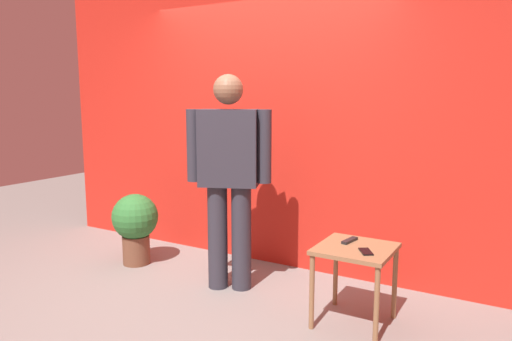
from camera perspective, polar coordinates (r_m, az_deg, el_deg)
The scene contains 7 objects.
ground_plane at distance 3.95m, azimuth -7.86°, elevation -15.47°, with size 12.00×12.00×0.00m, color gray.
back_wall_red at distance 4.63m, azimuth 1.30°, elevation 7.60°, with size 5.08×0.12×3.04m, color red.
standing_person at distance 3.97m, azimuth -3.22°, elevation -0.10°, with size 0.69×0.41×1.79m.
side_table at distance 3.52m, azimuth 11.66°, elevation -10.21°, with size 0.52×0.52×0.57m.
cell_phone at distance 3.39m, azimuth 12.87°, elevation -9.34°, with size 0.07×0.14×0.01m, color black.
tv_remote at distance 3.59m, azimuth 11.03°, elevation -8.13°, with size 0.04×0.17×0.02m, color black.
potted_plant at distance 4.81m, azimuth -14.11°, elevation -6.02°, with size 0.44×0.44×0.69m.
Camera 1 is at (2.25, -2.81, 1.62)m, focal length 33.78 mm.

